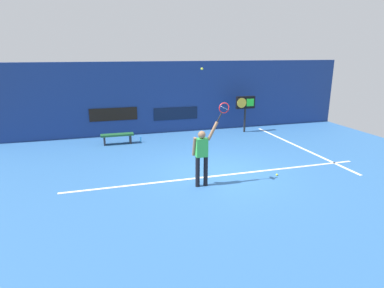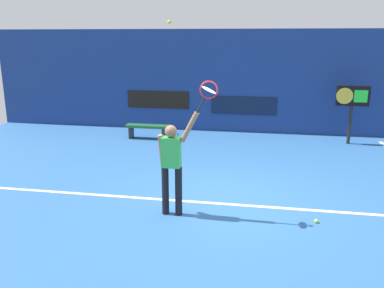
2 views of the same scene
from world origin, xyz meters
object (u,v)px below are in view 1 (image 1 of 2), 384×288
tennis_player (202,154)px  spare_ball (277,175)px  tennis_racket (224,109)px  court_bench (117,136)px  scoreboard_clock (245,104)px  water_bottle (141,140)px  tennis_ball (202,69)px

tennis_player → spare_ball: (2.59, 0.09, -0.98)m
tennis_racket → court_bench: 6.38m
tennis_player → court_bench: (-2.07, 5.43, -0.67)m
tennis_player → court_bench: tennis_player is taller
scoreboard_clock → tennis_player: bearing=-125.2°
tennis_racket → spare_ball: (1.95, 0.09, -2.26)m
tennis_player → water_bottle: 5.61m
scoreboard_clock → spare_ball: bearing=-105.2°
court_bench → tennis_player: bearing=-69.2°
tennis_ball → water_bottle: bearing=101.0°
tennis_player → tennis_racket: bearing=-0.4°
tennis_player → court_bench: bearing=110.8°
tennis_player → water_bottle: tennis_player is taller
tennis_player → tennis_racket: 1.43m
tennis_racket → scoreboard_clock: bearing=59.2°
tennis_player → tennis_ball: size_ratio=28.63×
tennis_racket → spare_ball: 2.99m
tennis_racket → scoreboard_clock: 6.96m
tennis_ball → scoreboard_clock: (4.19, 5.90, -2.03)m
water_bottle → spare_ball: (3.66, -5.34, -0.09)m
tennis_player → scoreboard_clock: bearing=54.8°
tennis_ball → court_bench: size_ratio=0.05×
scoreboard_clock → water_bottle: (-5.25, -0.49, -1.28)m
tennis_racket → scoreboard_clock: size_ratio=0.35×
tennis_player → tennis_ball: (-0.01, 0.02, 2.41)m
tennis_ball → court_bench: 6.56m
spare_ball → court_bench: bearing=131.1°
court_bench → water_bottle: court_bench is taller
spare_ball → tennis_racket: bearing=-177.2°
tennis_ball → water_bottle: 6.43m
court_bench → scoreboard_clock: bearing=4.5°
spare_ball → tennis_player: bearing=-178.0°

